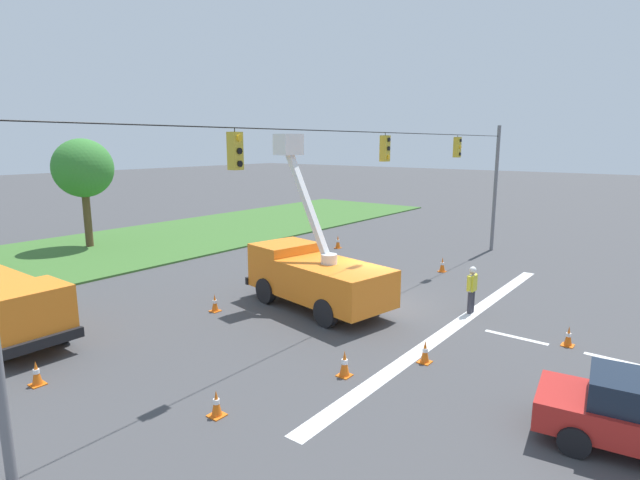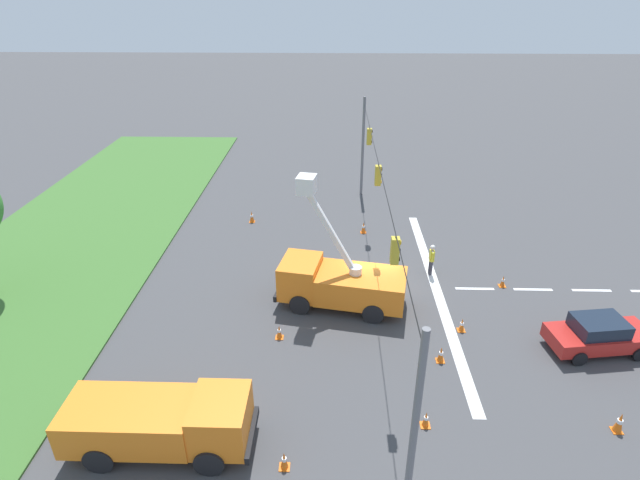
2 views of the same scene
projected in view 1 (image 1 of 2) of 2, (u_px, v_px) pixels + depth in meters
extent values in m
plane|color=#424244|center=(376.00, 305.00, 19.42)|extent=(200.00, 200.00, 0.00)
cube|color=#3D6B2D|center=(122.00, 247.00, 30.22)|extent=(56.00, 12.00, 0.10)
cube|color=silver|center=(457.00, 324.00, 17.43)|extent=(17.60, 0.50, 0.01)
cube|color=silver|center=(516.00, 337.00, 16.23)|extent=(0.20, 2.00, 0.01)
cube|color=silver|center=(622.00, 361.00, 14.43)|extent=(0.20, 2.00, 0.01)
cylinder|color=slate|center=(495.00, 189.00, 28.82)|extent=(0.20, 0.20, 7.20)
cylinder|color=black|center=(380.00, 132.00, 18.16)|extent=(26.00, 0.03, 0.03)
cylinder|color=black|center=(235.00, 130.00, 12.63)|extent=(0.02, 0.02, 0.10)
cube|color=gold|center=(235.00, 151.00, 12.73)|extent=(0.32, 0.28, 0.96)
cylinder|color=yellow|center=(239.00, 138.00, 12.57)|extent=(0.16, 0.05, 0.16)
cylinder|color=black|center=(240.00, 151.00, 12.64)|extent=(0.16, 0.05, 0.16)
cylinder|color=black|center=(240.00, 164.00, 12.70)|extent=(0.16, 0.05, 0.16)
cylinder|color=black|center=(385.00, 134.00, 18.45)|extent=(0.02, 0.02, 0.10)
cube|color=gold|center=(385.00, 148.00, 18.55)|extent=(0.32, 0.28, 0.96)
cylinder|color=black|center=(389.00, 140.00, 18.40)|extent=(0.16, 0.05, 0.16)
cylinder|color=black|center=(389.00, 148.00, 18.46)|extent=(0.16, 0.05, 0.16)
cylinder|color=yellow|center=(388.00, 157.00, 18.52)|extent=(0.16, 0.05, 0.16)
cylinder|color=black|center=(458.00, 136.00, 23.71)|extent=(0.02, 0.02, 0.10)
cube|color=gold|center=(457.00, 147.00, 23.81)|extent=(0.32, 0.28, 0.96)
cylinder|color=black|center=(461.00, 140.00, 23.66)|extent=(0.16, 0.05, 0.16)
cylinder|color=yellow|center=(460.00, 147.00, 23.72)|extent=(0.16, 0.05, 0.16)
cylinder|color=black|center=(460.00, 154.00, 23.78)|extent=(0.16, 0.05, 0.16)
cylinder|color=brown|center=(88.00, 221.00, 29.81)|extent=(0.44, 0.44, 3.30)
ellipsoid|color=#387F33|center=(83.00, 168.00, 29.21)|extent=(3.46, 3.27, 3.42)
cube|color=orange|center=(334.00, 283.00, 18.23)|extent=(3.17, 4.57, 1.36)
cube|color=orange|center=(284.00, 264.00, 20.39)|extent=(2.63, 2.20, 1.73)
cube|color=#1E2838|center=(275.00, 254.00, 20.79)|extent=(2.06, 0.48, 0.78)
cube|color=black|center=(270.00, 276.00, 21.24)|extent=(2.43, 0.60, 0.30)
cylinder|color=black|center=(266.00, 291.00, 19.64)|extent=(0.46, 1.03, 1.00)
cylinder|color=black|center=(309.00, 280.00, 21.11)|extent=(0.46, 1.03, 1.00)
cylinder|color=black|center=(326.00, 313.00, 17.08)|extent=(0.46, 1.03, 1.00)
cylinder|color=black|center=(370.00, 299.00, 18.55)|extent=(0.46, 1.03, 1.00)
cylinder|color=silver|center=(329.00, 259.00, 18.29)|extent=(0.60, 0.60, 0.36)
cube|color=white|center=(308.00, 206.00, 18.79)|extent=(0.70, 2.54, 4.17)
cube|color=white|center=(288.00, 145.00, 19.21)|extent=(1.03, 0.95, 0.80)
cube|color=orange|center=(27.00, 313.00, 14.64)|extent=(2.12, 1.83, 1.60)
cube|color=#1E2838|center=(36.00, 309.00, 14.20)|extent=(1.88, 0.11, 0.72)
cube|color=black|center=(45.00, 342.00, 14.17)|extent=(2.21, 0.17, 0.30)
cylinder|color=black|center=(61.00, 327.00, 15.73)|extent=(0.28, 1.00, 1.00)
cylinder|color=black|center=(14.00, 305.00, 17.87)|extent=(0.28, 1.00, 1.00)
cylinder|color=black|center=(579.00, 403.00, 11.49)|extent=(0.29, 0.66, 0.64)
cylinder|color=black|center=(574.00, 442.00, 10.02)|extent=(0.29, 0.66, 0.64)
cylinder|color=#383842|center=(472.00, 301.00, 18.60)|extent=(0.18, 0.18, 0.85)
cylinder|color=#383842|center=(470.00, 302.00, 18.44)|extent=(0.18, 0.18, 0.85)
cube|color=yellow|center=(472.00, 283.00, 18.38)|extent=(0.41, 0.25, 0.60)
cube|color=silver|center=(472.00, 283.00, 18.38)|extent=(0.42, 0.09, 0.62)
cylinder|color=yellow|center=(475.00, 281.00, 18.58)|extent=(0.11, 0.11, 0.55)
cylinder|color=yellow|center=(469.00, 284.00, 18.17)|extent=(0.11, 0.11, 0.55)
sphere|color=tan|center=(473.00, 272.00, 18.30)|extent=(0.22, 0.22, 0.22)
sphere|color=white|center=(473.00, 270.00, 18.29)|extent=(0.26, 0.26, 0.26)
cube|color=orange|center=(217.00, 415.00, 11.56)|extent=(0.36, 0.36, 0.03)
cone|color=orange|center=(216.00, 403.00, 11.49)|extent=(0.25, 0.25, 0.62)
cylinder|color=white|center=(216.00, 401.00, 11.49)|extent=(0.15, 0.15, 0.11)
cube|color=orange|center=(425.00, 362.00, 14.37)|extent=(0.36, 0.36, 0.03)
cone|color=orange|center=(425.00, 351.00, 14.31)|extent=(0.26, 0.26, 0.64)
cylinder|color=white|center=(425.00, 350.00, 14.30)|extent=(0.16, 0.16, 0.11)
cube|color=orange|center=(215.00, 311.00, 18.74)|extent=(0.36, 0.36, 0.03)
cone|color=orange|center=(215.00, 302.00, 18.67)|extent=(0.25, 0.25, 0.64)
cylinder|color=white|center=(215.00, 302.00, 18.67)|extent=(0.16, 0.16, 0.11)
cube|color=orange|center=(338.00, 248.00, 29.98)|extent=(0.36, 0.36, 0.03)
cone|color=orange|center=(338.00, 242.00, 29.90)|extent=(0.30, 0.30, 0.76)
cylinder|color=white|center=(338.00, 241.00, 29.89)|extent=(0.19, 0.19, 0.14)
cube|color=orange|center=(344.00, 375.00, 13.54)|extent=(0.36, 0.36, 0.03)
cone|color=orange|center=(345.00, 363.00, 13.47)|extent=(0.28, 0.28, 0.70)
cylinder|color=white|center=(345.00, 362.00, 13.46)|extent=(0.17, 0.17, 0.13)
cube|color=orange|center=(568.00, 345.00, 15.56)|extent=(0.36, 0.36, 0.03)
cone|color=orange|center=(569.00, 336.00, 15.50)|extent=(0.24, 0.24, 0.60)
cylinder|color=white|center=(569.00, 335.00, 15.49)|extent=(0.15, 0.15, 0.11)
cube|color=orange|center=(38.00, 384.00, 13.03)|extent=(0.36, 0.36, 0.03)
cone|color=orange|center=(36.00, 372.00, 12.97)|extent=(0.26, 0.26, 0.64)
cylinder|color=white|center=(36.00, 371.00, 12.96)|extent=(0.16, 0.16, 0.12)
cube|color=orange|center=(442.00, 271.00, 24.50)|extent=(0.36, 0.36, 0.03)
cone|color=orange|center=(442.00, 264.00, 24.43)|extent=(0.28, 0.28, 0.69)
cylinder|color=white|center=(442.00, 264.00, 24.43)|extent=(0.17, 0.17, 0.12)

